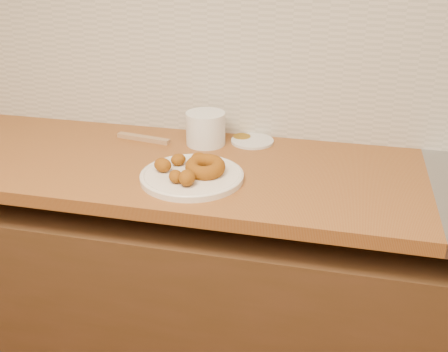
% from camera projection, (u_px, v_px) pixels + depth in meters
% --- Properties ---
extents(wall_back, '(4.00, 0.02, 2.70)m').
position_uv_depth(wall_back, '(277.00, 1.00, 1.66)').
color(wall_back, tan).
rests_on(wall_back, ground).
extents(base_cabinet, '(3.60, 0.60, 0.77)m').
position_uv_depth(base_cabinet, '(252.00, 306.00, 1.79)').
color(base_cabinet, '#4E301D').
rests_on(base_cabinet, floor).
extents(butcher_block, '(2.30, 0.62, 0.04)m').
position_uv_depth(butcher_block, '(61.00, 156.00, 1.72)').
color(butcher_block, brown).
rests_on(butcher_block, base_cabinet).
extents(backsplash, '(3.60, 0.02, 0.60)m').
position_uv_depth(backsplash, '(275.00, 50.00, 1.71)').
color(backsplash, '#BDB6A9').
rests_on(backsplash, wall_back).
extents(donut_plate, '(0.30, 0.30, 0.02)m').
position_uv_depth(donut_plate, '(192.00, 177.00, 1.51)').
color(donut_plate, silver).
rests_on(donut_plate, butcher_block).
extents(ring_donut, '(0.15, 0.15, 0.05)m').
position_uv_depth(ring_donut, '(205.00, 167.00, 1.50)').
color(ring_donut, '#7A3B00').
rests_on(ring_donut, donut_plate).
extents(fried_dough_chunks, '(0.15, 0.21, 0.04)m').
position_uv_depth(fried_dough_chunks, '(179.00, 168.00, 1.49)').
color(fried_dough_chunks, '#7A3B00').
rests_on(fried_dough_chunks, donut_plate).
extents(plastic_tub, '(0.16, 0.16, 0.11)m').
position_uv_depth(plastic_tub, '(206.00, 128.00, 1.74)').
color(plastic_tub, silver).
rests_on(plastic_tub, butcher_block).
extents(tub_lid, '(0.18, 0.18, 0.01)m').
position_uv_depth(tub_lid, '(252.00, 141.00, 1.78)').
color(tub_lid, silver).
rests_on(tub_lid, butcher_block).
extents(brass_jar_lid, '(0.08, 0.08, 0.01)m').
position_uv_depth(brass_jar_lid, '(242.00, 137.00, 1.81)').
color(brass_jar_lid, '#AB801B').
rests_on(brass_jar_lid, butcher_block).
extents(wooden_utensil, '(0.20, 0.06, 0.02)m').
position_uv_depth(wooden_utensil, '(143.00, 138.00, 1.79)').
color(wooden_utensil, '#9F7853').
rests_on(wooden_utensil, butcher_block).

